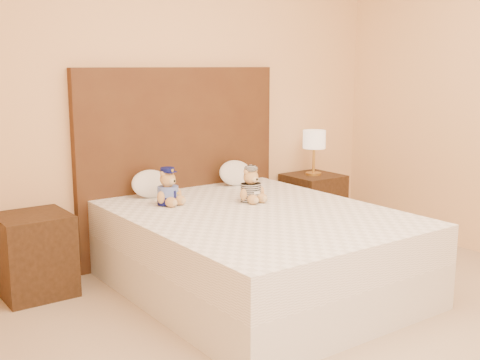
% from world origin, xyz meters
% --- Properties ---
extents(ground, '(4.00, 4.50, 0.00)m').
position_xyz_m(ground, '(0.00, 0.00, 0.00)').
color(ground, tan).
rests_on(ground, ground).
extents(room_walls, '(4.04, 4.52, 2.72)m').
position_xyz_m(room_walls, '(0.00, 0.46, 1.81)').
color(room_walls, '#F1BD83').
rests_on(room_walls, ground).
extents(bed, '(1.60, 2.00, 0.55)m').
position_xyz_m(bed, '(0.00, 1.20, 0.28)').
color(bed, white).
rests_on(bed, ground).
extents(headboard, '(1.75, 0.08, 1.50)m').
position_xyz_m(headboard, '(0.00, 2.21, 0.75)').
color(headboard, '#4C2E16').
rests_on(headboard, ground).
extents(nightstand_left, '(0.45, 0.45, 0.55)m').
position_xyz_m(nightstand_left, '(-1.25, 2.00, 0.28)').
color(nightstand_left, '#3D2513').
rests_on(nightstand_left, ground).
extents(nightstand_right, '(0.45, 0.45, 0.55)m').
position_xyz_m(nightstand_right, '(1.25, 2.00, 0.28)').
color(nightstand_right, '#3D2513').
rests_on(nightstand_right, ground).
extents(lamp, '(0.20, 0.20, 0.40)m').
position_xyz_m(lamp, '(1.25, 2.00, 0.85)').
color(lamp, gold).
rests_on(lamp, nightstand_right).
extents(teddy_police, '(0.27, 0.27, 0.26)m').
position_xyz_m(teddy_police, '(-0.38, 1.73, 0.68)').
color(teddy_police, '#C4834C').
rests_on(teddy_police, bed).
extents(teddy_prisoner, '(0.23, 0.22, 0.25)m').
position_xyz_m(teddy_prisoner, '(0.14, 1.46, 0.67)').
color(teddy_prisoner, '#C4834C').
rests_on(teddy_prisoner, bed).
extents(pillow_left, '(0.31, 0.20, 0.22)m').
position_xyz_m(pillow_left, '(-0.36, 2.03, 0.66)').
color(pillow_left, white).
rests_on(pillow_left, bed).
extents(pillow_right, '(0.31, 0.20, 0.22)m').
position_xyz_m(pillow_right, '(0.42, 2.03, 0.66)').
color(pillow_right, white).
rests_on(pillow_right, bed).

